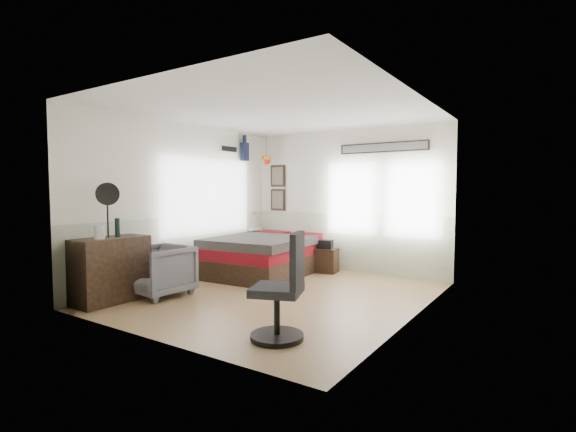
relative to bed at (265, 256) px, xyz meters
name	(u,v)px	position (x,y,z in m)	size (l,w,h in m)	color
ground_plane	(279,295)	(1.09, -1.14, -0.35)	(4.00, 4.50, 0.01)	#93754F
room_shell	(282,186)	(1.01, -0.95, 1.27)	(4.02, 4.52, 2.71)	silver
wall_decor	(289,163)	(-0.02, 0.82, 1.76)	(3.55, 1.32, 1.44)	black
bed	(265,256)	(0.00, 0.00, 0.00)	(1.69, 2.28, 0.70)	black
dresser	(111,270)	(-0.65, -2.72, 0.11)	(0.48, 1.00, 0.90)	black
armchair	(159,271)	(-0.36, -2.14, 0.03)	(0.79, 0.82, 0.74)	slate
nightstand	(325,260)	(0.85, 0.75, -0.12)	(0.45, 0.36, 0.45)	black
task_chair	(283,296)	(2.17, -2.64, 0.11)	(0.64, 0.64, 1.12)	black
kettle	(99,232)	(-0.61, -2.91, 0.65)	(0.16, 0.13, 0.18)	silver
bottle	(117,228)	(-0.62, -2.63, 0.69)	(0.07, 0.07, 0.26)	black
stand_fan	(108,195)	(-0.64, -2.76, 1.14)	(0.20, 0.29, 0.76)	black
black_bag	(325,244)	(0.85, 0.75, 0.19)	(0.28, 0.18, 0.16)	black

